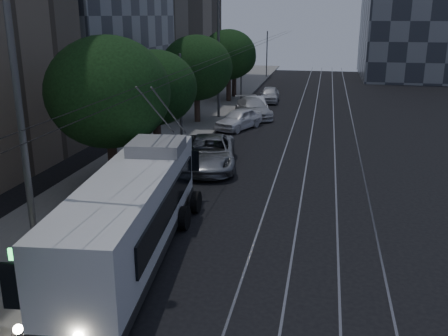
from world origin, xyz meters
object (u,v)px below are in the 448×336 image
trolleybus (134,211)px  pickup_silver (209,153)px  car_white_d (270,95)px  streetlamp_far (224,38)px  streetlamp_near (29,77)px  car_white_a (239,119)px  car_white_c (255,105)px  car_white_b (253,108)px

trolleybus → pickup_silver: (0.18, 10.50, -0.74)m
car_white_d → streetlamp_far: 10.65m
car_white_d → streetlamp_near: streetlamp_near is taller
car_white_a → streetlamp_near: size_ratio=0.41×
car_white_a → car_white_c: bearing=110.2°
car_white_b → pickup_silver: bearing=-115.1°
pickup_silver → car_white_a: 9.77m
car_white_a → car_white_b: car_white_b is taller
trolleybus → pickup_silver: size_ratio=1.91×
car_white_b → car_white_d: (0.43, 7.72, -0.04)m
car_white_b → car_white_c: (-0.09, 1.81, -0.08)m
car_white_c → car_white_b: bearing=-105.8°
car_white_c → streetlamp_near: streetlamp_near is taller
pickup_silver → streetlamp_near: (-1.89, -13.11, 5.54)m
streetlamp_near → car_white_b: bearing=85.3°
pickup_silver → car_white_d: (0.79, 21.94, -0.11)m
pickup_silver → car_white_c: bearing=78.4°
streetlamp_near → streetlamp_far: streetlamp_near is taller
car_white_a → car_white_d: (0.85, 12.17, -0.02)m
car_white_c → car_white_d: bearing=66.5°
trolleybus → car_white_c: size_ratio=2.76×
car_white_d → car_white_a: bearing=-96.8°
car_white_a → car_white_c: (0.34, 6.26, -0.05)m
car_white_d → car_white_c: bearing=-97.8°
car_white_a → car_white_c: 6.27m
car_white_c → car_white_d: (0.51, 5.91, 0.04)m
car_white_b → car_white_c: car_white_b is taller
trolleybus → car_white_c: trolleybus is taller
trolleybus → car_white_d: 32.47m
pickup_silver → streetlamp_near: size_ratio=0.57×
pickup_silver → car_white_b: (0.36, 14.22, -0.07)m
trolleybus → car_white_a: bearing=83.7°
streetlamp_far → car_white_d: bearing=72.8°
pickup_silver → car_white_d: size_ratio=1.42×
trolleybus → car_white_c: 26.55m
pickup_silver → car_white_a: size_ratio=1.38×
trolleybus → pickup_silver: 10.53m
trolleybus → car_white_b: trolleybus is taller
pickup_silver → streetlamp_far: streetlamp_far is taller
car_white_b → streetlamp_near: 27.99m
car_white_a → pickup_silver: bearing=-66.4°
car_white_a → car_white_d: 12.20m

